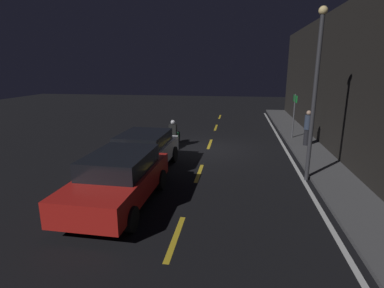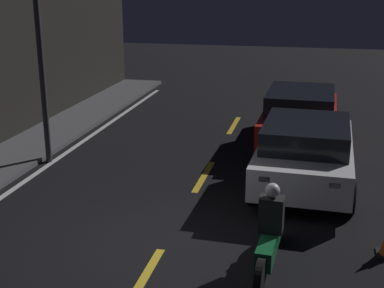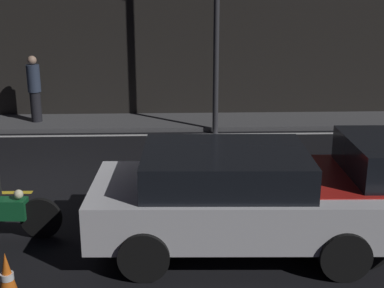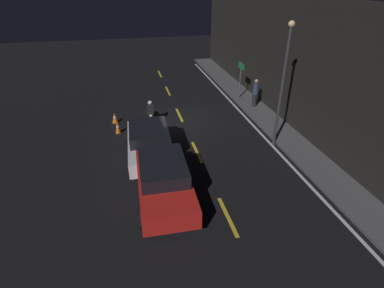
% 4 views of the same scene
% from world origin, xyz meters
% --- Properties ---
extents(ground_plane, '(56.00, 56.00, 0.00)m').
position_xyz_m(ground_plane, '(0.00, 0.00, 0.00)').
color(ground_plane, black).
extents(lane_dash_c, '(2.00, 0.14, 0.01)m').
position_xyz_m(lane_dash_c, '(-1.00, 0.00, 0.00)').
color(lane_dash_c, gold).
rests_on(lane_dash_c, ground).
extents(lane_dash_d, '(2.00, 0.14, 0.01)m').
position_xyz_m(lane_dash_d, '(3.50, 0.00, 0.00)').
color(lane_dash_d, gold).
rests_on(lane_dash_d, ground).
extents(lane_dash_e, '(2.00, 0.14, 0.01)m').
position_xyz_m(lane_dash_e, '(8.00, 0.00, 0.00)').
color(lane_dash_e, gold).
rests_on(lane_dash_e, ground).
extents(sedan_white, '(4.18, 2.14, 1.45)m').
position_xyz_m(sedan_white, '(3.45, -2.20, 0.78)').
color(sedan_white, silver).
rests_on(sedan_white, ground).
extents(taxi_red, '(4.38, 2.07, 1.51)m').
position_xyz_m(taxi_red, '(6.44, -1.98, 0.80)').
color(taxi_red, red).
rests_on(taxi_red, ground).
extents(motorcycle, '(2.33, 0.37, 1.38)m').
position_xyz_m(motorcycle, '(-0.24, -1.78, 0.56)').
color(motorcycle, black).
rests_on(motorcycle, ground).
extents(street_lamp, '(0.28, 0.28, 5.76)m').
position_xyz_m(street_lamp, '(3.64, 3.87, 3.24)').
color(street_lamp, '#333338').
rests_on(street_lamp, ground).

